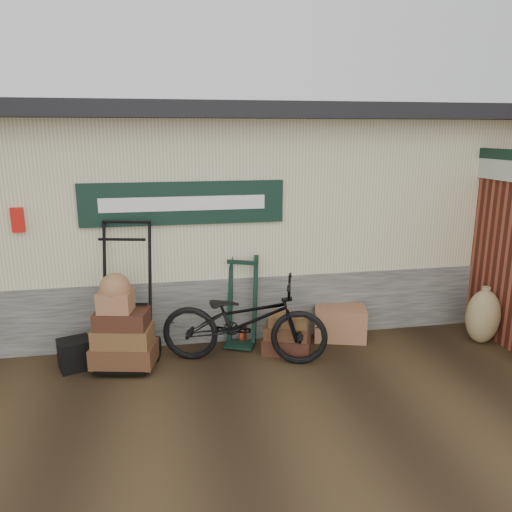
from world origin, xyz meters
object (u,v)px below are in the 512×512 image
(bicycle, at_px, (244,316))
(wicker_hamper, at_px, (340,323))
(porter_trolley, at_px, (125,294))
(suitcase_stack, at_px, (286,333))
(green_barrow, at_px, (242,301))
(black_trunk, at_px, (75,354))

(bicycle, bearing_deg, wicker_hamper, -56.21)
(porter_trolley, distance_m, wicker_hamper, 2.96)
(suitcase_stack, bearing_deg, wicker_hamper, 20.05)
(green_barrow, bearing_deg, bicycle, -71.97)
(suitcase_stack, bearing_deg, bicycle, -165.77)
(wicker_hamper, height_order, bicycle, bicycle)
(green_barrow, bearing_deg, suitcase_stack, -10.84)
(suitcase_stack, relative_size, wicker_hamper, 0.87)
(porter_trolley, bearing_deg, bicycle, 2.68)
(wicker_hamper, bearing_deg, bicycle, -162.27)
(bicycle, bearing_deg, green_barrow, 10.03)
(suitcase_stack, distance_m, wicker_hamper, 0.91)
(green_barrow, height_order, suitcase_stack, green_barrow)
(porter_trolley, distance_m, black_trunk, 0.97)
(black_trunk, bearing_deg, green_barrow, 8.77)
(porter_trolley, height_order, black_trunk, porter_trolley)
(suitcase_stack, distance_m, bicycle, 0.69)
(suitcase_stack, distance_m, black_trunk, 2.66)
(suitcase_stack, xyz_separation_m, black_trunk, (-2.66, 0.04, -0.09))
(suitcase_stack, bearing_deg, black_trunk, 179.10)
(wicker_hamper, bearing_deg, black_trunk, -175.62)
(porter_trolley, relative_size, bicycle, 0.87)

